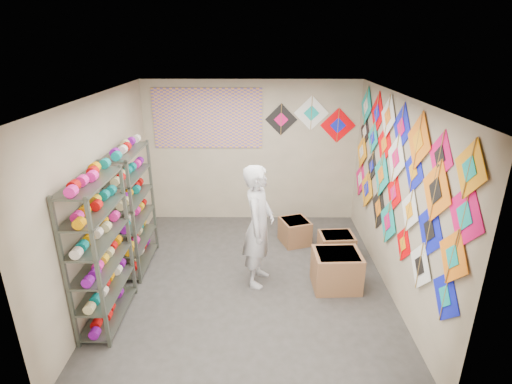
{
  "coord_description": "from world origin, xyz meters",
  "views": [
    {
      "loc": [
        0.13,
        -5.07,
        3.38
      ],
      "look_at": [
        0.1,
        0.3,
        1.3
      ],
      "focal_mm": 28.0,
      "sensor_mm": 36.0,
      "label": 1
    }
  ],
  "objects_px": {
    "carton_b": "(336,247)",
    "shelf_rack_front": "(100,253)",
    "shelf_rack_back": "(132,210)",
    "carton_c": "(295,231)",
    "shopkeeper": "(259,226)",
    "carton_a": "(336,270)"
  },
  "relations": [
    {
      "from": "carton_b",
      "to": "shelf_rack_front",
      "type": "bearing_deg",
      "value": -158.92
    },
    {
      "from": "shelf_rack_back",
      "to": "carton_c",
      "type": "height_order",
      "value": "shelf_rack_back"
    },
    {
      "from": "shelf_rack_front",
      "to": "carton_b",
      "type": "xyz_separation_m",
      "value": [
        3.18,
        1.49,
        -0.73
      ]
    },
    {
      "from": "carton_b",
      "to": "carton_c",
      "type": "height_order",
      "value": "carton_b"
    },
    {
      "from": "shopkeeper",
      "to": "carton_b",
      "type": "height_order",
      "value": "shopkeeper"
    },
    {
      "from": "carton_a",
      "to": "carton_c",
      "type": "bearing_deg",
      "value": 107.38
    },
    {
      "from": "shopkeeper",
      "to": "shelf_rack_back",
      "type": "bearing_deg",
      "value": 89.86
    },
    {
      "from": "shelf_rack_front",
      "to": "carton_b",
      "type": "distance_m",
      "value": 3.59
    },
    {
      "from": "shelf_rack_back",
      "to": "carton_a",
      "type": "height_order",
      "value": "shelf_rack_back"
    },
    {
      "from": "carton_b",
      "to": "carton_c",
      "type": "distance_m",
      "value": 0.84
    },
    {
      "from": "shelf_rack_front",
      "to": "shopkeeper",
      "type": "xyz_separation_m",
      "value": [
        1.92,
        0.85,
        -0.05
      ]
    },
    {
      "from": "carton_b",
      "to": "carton_c",
      "type": "bearing_deg",
      "value": 134.27
    },
    {
      "from": "shopkeeper",
      "to": "carton_b",
      "type": "relative_size",
      "value": 3.35
    },
    {
      "from": "shopkeeper",
      "to": "carton_a",
      "type": "xyz_separation_m",
      "value": [
        1.12,
        -0.14,
        -0.63
      ]
    },
    {
      "from": "shelf_rack_back",
      "to": "shopkeeper",
      "type": "relative_size",
      "value": 1.06
    },
    {
      "from": "shopkeeper",
      "to": "carton_a",
      "type": "relative_size",
      "value": 2.74
    },
    {
      "from": "carton_b",
      "to": "carton_c",
      "type": "relative_size",
      "value": 1.08
    },
    {
      "from": "shelf_rack_front",
      "to": "carton_b",
      "type": "relative_size",
      "value": 3.54
    },
    {
      "from": "shelf_rack_front",
      "to": "carton_a",
      "type": "height_order",
      "value": "shelf_rack_front"
    },
    {
      "from": "carton_a",
      "to": "carton_b",
      "type": "xyz_separation_m",
      "value": [
        0.14,
        0.78,
        -0.05
      ]
    },
    {
      "from": "carton_a",
      "to": "carton_b",
      "type": "height_order",
      "value": "carton_a"
    },
    {
      "from": "shelf_rack_front",
      "to": "shopkeeper",
      "type": "relative_size",
      "value": 1.06
    }
  ]
}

